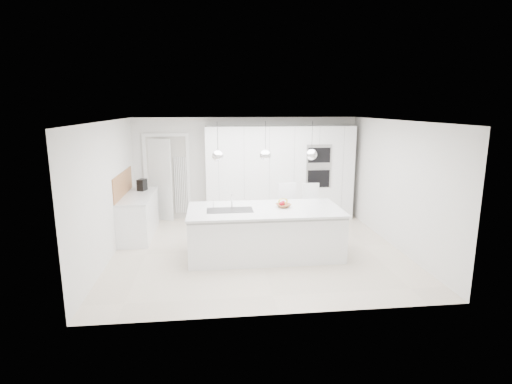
{
  "coord_description": "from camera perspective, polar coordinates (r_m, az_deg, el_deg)",
  "views": [
    {
      "loc": [
        -0.87,
        -7.36,
        2.75
      ],
      "look_at": [
        0.0,
        0.3,
        1.1
      ],
      "focal_mm": 28.0,
      "sensor_mm": 36.0,
      "label": 1
    }
  ],
  "objects": [
    {
      "name": "floor",
      "position": [
        7.91,
        0.25,
        -8.27
      ],
      "size": [
        5.5,
        5.5,
        0.0
      ],
      "primitive_type": "plane",
      "color": "beige",
      "rests_on": "ground"
    },
    {
      "name": "apple_a",
      "position": [
        7.56,
        3.86,
        -1.6
      ],
      "size": [
        0.07,
        0.07,
        0.07
      ],
      "primitive_type": "sphere",
      "color": "#A30A1C",
      "rests_on": "fruit_bowl"
    },
    {
      "name": "oak_backsplash",
      "position": [
        8.91,
        -18.47,
        1.1
      ],
      "size": [
        0.02,
        1.8,
        0.5
      ],
      "primitive_type": "cube",
      "color": "#AD6F3D",
      "rests_on": "wall_left"
    },
    {
      "name": "espresso_machine",
      "position": [
        9.35,
        -15.97,
        0.99
      ],
      "size": [
        0.22,
        0.27,
        0.26
      ],
      "primitive_type": "cube",
      "rotation": [
        0.0,
        0.0,
        -0.29
      ],
      "color": "black",
      "rests_on": "left_worktop"
    },
    {
      "name": "banana_bunch",
      "position": [
        7.52,
        3.88,
        -1.31
      ],
      "size": [
        0.23,
        0.17,
        0.21
      ],
      "primitive_type": "torus",
      "rotation": [
        1.22,
        0.0,
        0.35
      ],
      "color": "yellow",
      "rests_on": "fruit_bowl"
    },
    {
      "name": "island_tap",
      "position": [
        7.47,
        -3.47,
        -1.1
      ],
      "size": [
        0.02,
        0.02,
        0.3
      ],
      "primitive_type": "cylinder",
      "color": "white",
      "rests_on": "island_worktop"
    },
    {
      "name": "tall_cabinets",
      "position": [
        9.84,
        3.39,
        2.7
      ],
      "size": [
        3.6,
        0.6,
        2.3
      ],
      "primitive_type": "cube",
      "color": "white",
      "rests_on": "floor"
    },
    {
      "name": "apple_b",
      "position": [
        7.48,
        3.63,
        -1.71
      ],
      "size": [
        0.08,
        0.08,
        0.08
      ],
      "primitive_type": "sphere",
      "color": "#A30A1C",
      "rests_on": "fruit_bowl"
    },
    {
      "name": "doorway_frame",
      "position": [
        10.04,
        -12.55,
        1.9
      ],
      "size": [
        1.11,
        0.08,
        2.13
      ],
      "primitive_type": null,
      "color": "white",
      "rests_on": "floor"
    },
    {
      "name": "island_sink",
      "position": [
        7.33,
        -3.75,
        -3.22
      ],
      "size": [
        0.84,
        0.44,
        0.18
      ],
      "primitive_type": null,
      "color": "#3F3F42",
      "rests_on": "island_worktop"
    },
    {
      "name": "pendant_left",
      "position": [
        7.11,
        -5.49,
        5.16
      ],
      "size": [
        0.2,
        0.2,
        0.2
      ],
      "primitive_type": "sphere",
      "color": "white",
      "rests_on": "ceiling"
    },
    {
      "name": "radiator",
      "position": [
        10.03,
        -10.7,
        0.95
      ],
      "size": [
        0.32,
        0.04,
        1.4
      ],
      "primitive_type": null,
      "color": "white",
      "rests_on": "floor"
    },
    {
      "name": "bar_stool_left",
      "position": [
        8.32,
        4.58,
        -2.99
      ],
      "size": [
        0.41,
        0.56,
        1.18
      ],
      "primitive_type": null,
      "rotation": [
        0.0,
        0.0,
        0.03
      ],
      "color": "white",
      "rests_on": "floor"
    },
    {
      "name": "fruit_bowl",
      "position": [
        7.52,
        3.94,
        -1.94
      ],
      "size": [
        0.35,
        0.35,
        0.07
      ],
      "primitive_type": "imported",
      "rotation": [
        0.0,
        0.0,
        0.39
      ],
      "color": "#AD6F3D",
      "rests_on": "island_worktop"
    },
    {
      "name": "apple_c",
      "position": [
        7.53,
        3.83,
        -1.68
      ],
      "size": [
        0.07,
        0.07,
        0.07
      ],
      "primitive_type": "sphere",
      "color": "#A30A1C",
      "rests_on": "fruit_bowl"
    },
    {
      "name": "hallway_door",
      "position": [
        10.03,
        -14.0,
        1.7
      ],
      "size": [
        0.76,
        0.38,
        2.0
      ],
      "primitive_type": "cube",
      "rotation": [
        0.0,
        0.0,
        -0.44
      ],
      "color": "white",
      "rests_on": "floor"
    },
    {
      "name": "apple_extra_3",
      "position": [
        7.54,
        3.88,
        -1.58
      ],
      "size": [
        0.08,
        0.08,
        0.08
      ],
      "primitive_type": "sphere",
      "color": "#A30A1C",
      "rests_on": "fruit_bowl"
    },
    {
      "name": "oven_stack",
      "position": [
        9.7,
        8.97,
        3.64
      ],
      "size": [
        0.62,
        0.04,
        1.05
      ],
      "primitive_type": null,
      "color": "#A5A5A8",
      "rests_on": "tall_cabinets"
    },
    {
      "name": "ceiling",
      "position": [
        7.42,
        0.26,
        10.14
      ],
      "size": [
        5.5,
        5.5,
        0.0
      ],
      "primitive_type": "plane",
      "rotation": [
        3.14,
        0.0,
        0.0
      ],
      "color": "white",
      "rests_on": "wall_back"
    },
    {
      "name": "left_base_cabinets",
      "position": [
        9.01,
        -16.37,
        -3.34
      ],
      "size": [
        0.6,
        1.8,
        0.86
      ],
      "primitive_type": "cube",
      "color": "white",
      "rests_on": "floor"
    },
    {
      "name": "pendant_right",
      "position": [
        7.34,
        7.95,
        5.31
      ],
      "size": [
        0.2,
        0.2,
        0.2
      ],
      "primitive_type": "sphere",
      "color": "white",
      "rests_on": "ceiling"
    },
    {
      "name": "island_base",
      "position": [
        7.5,
        1.28,
        -5.95
      ],
      "size": [
        2.8,
        1.2,
        0.86
      ],
      "primitive_type": "cube",
      "color": "white",
      "rests_on": "floor"
    },
    {
      "name": "pendant_mid",
      "position": [
        7.18,
        1.34,
        5.27
      ],
      "size": [
        0.2,
        0.2,
        0.2
      ],
      "primitive_type": "sphere",
      "color": "white",
      "rests_on": "ceiling"
    },
    {
      "name": "bar_stool_right",
      "position": [
        8.61,
        7.97,
        -2.71
      ],
      "size": [
        0.39,
        0.53,
        1.14
      ],
      "primitive_type": null,
      "rotation": [
        0.0,
        0.0,
        -0.03
      ],
      "color": "white",
      "rests_on": "floor"
    },
    {
      "name": "island_worktop",
      "position": [
        7.42,
        1.25,
        -2.53
      ],
      "size": [
        2.84,
        1.4,
        0.04
      ],
      "primitive_type": "cube",
      "color": "silver",
      "rests_on": "island_base"
    },
    {
      "name": "left_worktop",
      "position": [
        8.91,
        -16.54,
        -0.55
      ],
      "size": [
        0.62,
        1.82,
        0.04
      ],
      "primitive_type": "cube",
      "color": "silver",
      "rests_on": "left_base_cabinets"
    },
    {
      "name": "wall_back",
      "position": [
        10.01,
        -1.42,
        3.46
      ],
      "size": [
        5.5,
        0.0,
        5.5
      ],
      "primitive_type": "plane",
      "rotation": [
        1.57,
        0.0,
        0.0
      ],
      "color": "silver",
      "rests_on": "ground"
    },
    {
      "name": "wall_left",
      "position": [
        7.75,
        -20.39,
        0.14
      ],
      "size": [
        0.0,
        5.0,
        5.0
      ],
      "primitive_type": "plane",
      "rotation": [
        1.57,
        0.0,
        1.57
      ],
      "color": "silver",
      "rests_on": "ground"
    }
  ]
}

